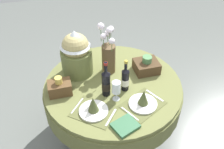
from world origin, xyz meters
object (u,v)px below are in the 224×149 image
object	(u,v)px
wine_bottle_left	(125,79)
woven_basket_side_right	(146,66)
place_setting_left	(93,108)
woven_basket_side_left	(60,87)
wine_glass_left	(116,88)
wine_bottle_centre	(106,83)
flower_vase	(108,53)
dining_table	(113,94)
gift_tub_back_left	(76,51)
place_setting_right	(143,101)
book_on_table	(125,126)

from	to	relation	value
wine_bottle_left	woven_basket_side_right	xyz separation A→B (m)	(0.28, 0.20, -0.06)
place_setting_left	woven_basket_side_right	size ratio (longest dim) A/B	1.88
place_setting_left	woven_basket_side_left	world-z (taller)	woven_basket_side_left
place_setting_left	wine_glass_left	distance (m)	0.25
wine_bottle_centre	wine_glass_left	distance (m)	0.11
flower_vase	place_setting_left	bearing A→B (deg)	-117.05
dining_table	gift_tub_back_left	bearing A→B (deg)	138.40
flower_vase	place_setting_right	bearing A→B (deg)	-72.83
place_setting_left	place_setting_right	bearing A→B (deg)	-4.08
flower_vase	wine_bottle_left	world-z (taller)	flower_vase
dining_table	place_setting_left	size ratio (longest dim) A/B	3.03
wine_glass_left	wine_bottle_left	bearing A→B (deg)	42.69
place_setting_right	woven_basket_side_right	world-z (taller)	woven_basket_side_right
place_setting_left	wine_bottle_centre	xyz separation A→B (m)	(0.15, 0.18, 0.08)
book_on_table	woven_basket_side_left	world-z (taller)	woven_basket_side_left
gift_tub_back_left	woven_basket_side_right	bearing A→B (deg)	-13.58
flower_vase	book_on_table	bearing A→B (deg)	-94.07
wine_bottle_left	flower_vase	bearing A→B (deg)	104.01
dining_table	wine_bottle_centre	xyz separation A→B (m)	(-0.09, -0.12, 0.27)
wine_bottle_left	woven_basket_side_left	world-z (taller)	wine_bottle_left
place_setting_right	flower_vase	size ratio (longest dim) A/B	0.88
gift_tub_back_left	woven_basket_side_right	distance (m)	0.69
woven_basket_side_right	dining_table	bearing A→B (deg)	-165.26
flower_vase	wine_bottle_centre	xyz separation A→B (m)	(-0.10, -0.32, -0.07)
book_on_table	place_setting_right	bearing A→B (deg)	19.65
wine_bottle_centre	wine_glass_left	world-z (taller)	wine_bottle_centre
place_setting_left	flower_vase	world-z (taller)	flower_vase
flower_vase	wine_bottle_centre	bearing A→B (deg)	-107.87
place_setting_right	flower_vase	bearing A→B (deg)	107.17
place_setting_right	flower_vase	world-z (taller)	flower_vase
dining_table	woven_basket_side_right	size ratio (longest dim) A/B	5.69
flower_vase	wine_bottle_left	bearing A→B (deg)	-75.99
place_setting_left	woven_basket_side_left	size ratio (longest dim) A/B	2.14
book_on_table	woven_basket_side_right	bearing A→B (deg)	35.19
wine_bottle_centre	flower_vase	bearing A→B (deg)	72.13
woven_basket_side_left	wine_glass_left	bearing A→B (deg)	-24.27
gift_tub_back_left	book_on_table	bearing A→B (deg)	-72.39
wine_bottle_left	woven_basket_side_right	size ratio (longest dim) A/B	1.38
place_setting_left	book_on_table	bearing A→B (deg)	-46.40
wine_bottle_left	gift_tub_back_left	xyz separation A→B (m)	(-0.37, 0.35, 0.12)
place_setting_right	woven_basket_side_right	xyz separation A→B (m)	(0.19, 0.42, 0.01)
dining_table	place_setting_right	world-z (taller)	place_setting_right
flower_vase	woven_basket_side_left	world-z (taller)	flower_vase
wine_bottle_centre	gift_tub_back_left	bearing A→B (deg)	117.01
place_setting_right	gift_tub_back_left	world-z (taller)	gift_tub_back_left
place_setting_right	book_on_table	bearing A→B (deg)	-139.25
flower_vase	wine_bottle_left	distance (m)	0.32
place_setting_right	wine_glass_left	size ratio (longest dim) A/B	2.21
flower_vase	wine_glass_left	bearing A→B (deg)	-95.06
woven_basket_side_left	wine_bottle_centre	bearing A→B (deg)	-17.40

